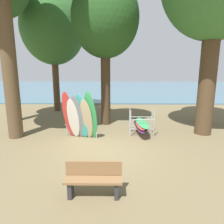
# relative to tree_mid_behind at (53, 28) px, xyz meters

# --- Properties ---
(ground_plane) EXTENTS (80.00, 80.00, 0.00)m
(ground_plane) POSITION_rel_tree_mid_behind_xyz_m (4.08, -7.74, -6.01)
(ground_plane) COLOR brown
(lake_water) EXTENTS (80.00, 36.00, 0.10)m
(lake_water) POSITION_rel_tree_mid_behind_xyz_m (4.08, 20.89, -5.96)
(lake_water) COLOR #477084
(lake_water) RESTS_ON ground
(tree_mid_behind) EXTENTS (4.54, 4.54, 8.66)m
(tree_mid_behind) POSITION_rel_tree_mid_behind_xyz_m (0.00, 0.00, 0.00)
(tree_mid_behind) COLOR #4C3823
(tree_mid_behind) RESTS_ON ground
(tree_far_right_back) EXTENTS (3.55, 3.55, 8.77)m
(tree_far_right_back) POSITION_rel_tree_mid_behind_xyz_m (9.78, -3.27, 0.58)
(tree_far_right_back) COLOR #4C3823
(tree_far_right_back) RESTS_ON ground
(tree_deep_back) EXTENTS (3.57, 3.57, 7.78)m
(tree_deep_back) POSITION_rel_tree_mid_behind_xyz_m (3.90, -3.89, -0.37)
(tree_deep_back) COLOR #42301E
(tree_deep_back) RESTS_ON ground
(leaning_board_pile) EXTENTS (1.70, 0.98, 2.23)m
(leaning_board_pile) POSITION_rel_tree_mid_behind_xyz_m (2.86, -6.53, -4.99)
(leaning_board_pile) COLOR red
(leaning_board_pile) RESTS_ON ground
(board_storage_rack) EXTENTS (1.15, 2.13, 1.25)m
(board_storage_rack) POSITION_rel_tree_mid_behind_xyz_m (5.69, -5.82, -5.52)
(board_storage_rack) COLOR #9EA0A5
(board_storage_rack) RESTS_ON ground
(park_bench) EXTENTS (1.40, 0.42, 0.85)m
(park_bench) POSITION_rel_tree_mid_behind_xyz_m (3.89, -10.69, -5.56)
(park_bench) COLOR #2D2D33
(park_bench) RESTS_ON ground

